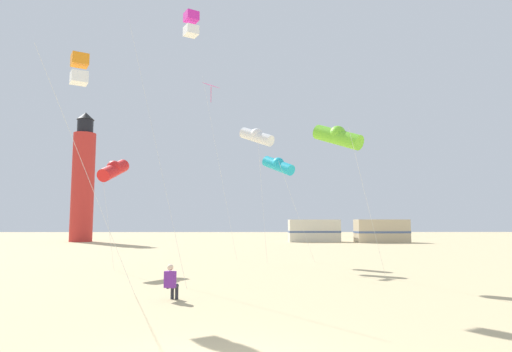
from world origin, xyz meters
TOP-DOWN VIEW (x-y plane):
  - kite_flyer_standing at (-1.82, 7.20)m, footprint 0.43×0.56m
  - kite_box_orange at (-5.80, 9.03)m, footprint 2.99×2.89m
  - kite_tube_lime at (4.79, 12.59)m, footprint 3.21×3.18m
  - kite_tube_white at (1.17, 19.77)m, footprint 2.34×2.17m
  - kite_box_magenta at (-2.08, 12.67)m, footprint 3.26×3.26m
  - kite_diamond_rainbow at (-1.88, 22.06)m, footprint 2.48×2.48m
  - kite_tube_scarlet at (-6.65, 16.37)m, footprint 1.12×2.58m
  - kite_tube_cyan at (2.58, 20.64)m, footprint 3.35×3.43m
  - lighthouse_distant at (-20.72, 48.99)m, footprint 2.80×2.80m
  - rv_van_cream at (8.98, 48.25)m, footprint 6.47×2.41m
  - rv_van_tan at (17.00, 46.24)m, footprint 6.56×2.69m

SIDE VIEW (x-z plane):
  - kite_flyer_standing at x=-1.82m, z-range 0.03..1.19m
  - rv_van_cream at x=8.98m, z-range -0.01..2.79m
  - rv_van_tan at x=17.00m, z-range -0.01..2.79m
  - kite_tube_scarlet at x=-6.65m, z-range 2.32..8.36m
  - kite_tube_cyan at x=2.58m, z-range 2.73..9.61m
  - kite_tube_lime at x=4.79m, z-range 2.88..10.04m
  - lighthouse_distant at x=-20.72m, z-range -0.56..16.24m
  - kite_tube_white at x=1.17m, z-range 3.59..12.18m
  - kite_box_orange at x=-5.80m, z-range 3.86..12.75m
  - kite_diamond_rainbow at x=-1.88m, z-range 5.27..17.40m
  - kite_box_magenta at x=-2.08m, z-range 5.62..18.08m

